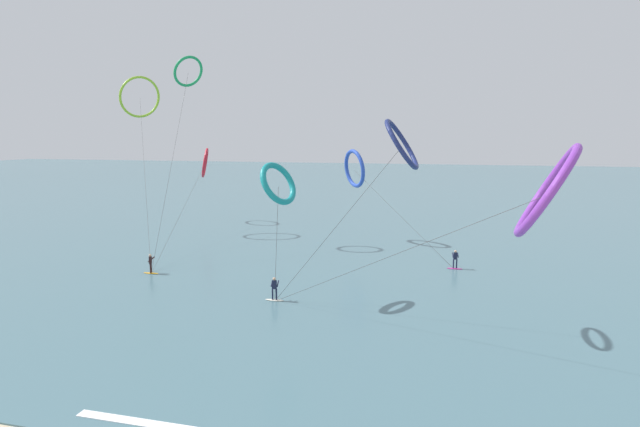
{
  "coord_description": "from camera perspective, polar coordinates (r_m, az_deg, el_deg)",
  "views": [
    {
      "loc": [
        7.67,
        -7.9,
        11.72
      ],
      "look_at": [
        0.0,
        22.46,
        6.9
      ],
      "focal_mm": 28.36,
      "sensor_mm": 36.0,
      "label": 1
    }
  ],
  "objects": [
    {
      "name": "surfer_magenta",
      "position": [
        46.3,
        15.0,
        -5.16
      ],
      "size": [
        1.4,
        0.61,
        1.7
      ],
      "rotation": [
        0.0,
        0.0,
        3.28
      ],
      "color": "#CC288E",
      "rests_on": "ground"
    },
    {
      "name": "kite_crimson",
      "position": [
        71.14,
        -12.85,
        5.59
      ],
      "size": [
        9.28,
        28.4,
        10.13
      ],
      "rotation": [
        0.0,
        0.0,
        5.12
      ],
      "color": "red",
      "rests_on": "ground"
    },
    {
      "name": "kite_violet",
      "position": [
        25.96,
        24.2,
        2.31
      ],
      "size": [
        18.01,
        10.17,
        11.48
      ],
      "rotation": [
        0.0,
        0.0,
        4.56
      ],
      "color": "purple",
      "rests_on": "ground"
    },
    {
      "name": "kite_lime",
      "position": [
        66.31,
        -19.66,
        12.25
      ],
      "size": [
        14.24,
        20.69,
        18.84
      ],
      "rotation": [
        0.0,
        0.0,
        4.11
      ],
      "color": "#8CC62D",
      "rests_on": "ground"
    },
    {
      "name": "surfer_amber",
      "position": [
        45.62,
        -18.56,
        -5.53
      ],
      "size": [
        1.4,
        0.68,
        1.7
      ],
      "rotation": [
        0.0,
        0.0,
        1.94
      ],
      "color": "orange",
      "rests_on": "ground"
    },
    {
      "name": "sea_water",
      "position": [
        116.21,
        10.34,
        2.84
      ],
      "size": [
        400.0,
        200.0,
        0.08
      ],
      "primitive_type": "cube",
      "color": "#476B75",
      "rests_on": "ground"
    },
    {
      "name": "kite_cobalt",
      "position": [
        56.36,
        3.91,
        5.08
      ],
      "size": [
        12.72,
        12.37,
        10.31
      ],
      "rotation": [
        0.0,
        0.0,
        2.24
      ],
      "color": "#2647B7",
      "rests_on": "ground"
    },
    {
      "name": "surfer_ivory",
      "position": [
        36.54,
        -5.16,
        -8.64
      ],
      "size": [
        1.4,
        0.6,
        1.7
      ],
      "rotation": [
        0.0,
        0.0,
        3.25
      ],
      "color": "silver",
      "rests_on": "ground"
    },
    {
      "name": "kite_emerald",
      "position": [
        58.57,
        -14.64,
        15.22
      ],
      "size": [
        5.06,
        16.11,
        20.26
      ],
      "rotation": [
        0.0,
        0.0,
        4.2
      ],
      "color": "#199351",
      "rests_on": "ground"
    },
    {
      "name": "kite_teal",
      "position": [
        35.87,
        -4.72,
        3.39
      ],
      "size": [
        2.95,
        3.76,
        9.94
      ],
      "rotation": [
        0.0,
        0.0,
        1.21
      ],
      "color": "teal",
      "rests_on": "ground"
    },
    {
      "name": "kite_navy",
      "position": [
        31.35,
        9.2,
        7.69
      ],
      "size": [
        10.11,
        3.72,
        12.81
      ],
      "rotation": [
        0.0,
        0.0,
        1.51
      ],
      "color": "navy",
      "rests_on": "ground"
    }
  ]
}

